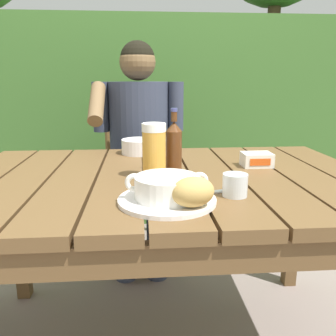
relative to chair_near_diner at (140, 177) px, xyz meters
The scene contains 13 objects.
dining_table 0.94m from the chair_near_diner, 84.05° to the right, with size 1.44×0.95×0.73m.
hedge_backdrop 0.97m from the chair_near_diner, 83.18° to the left, with size 3.82×0.93×2.53m.
chair_near_diner is the anchor object (origin of this frame).
person_eating 0.33m from the chair_near_diner, 90.80° to the right, with size 0.48×0.47×1.25m.
serving_plate 1.23m from the chair_near_diner, 86.46° to the right, with size 0.27×0.27×0.01m.
soup_bowl 1.24m from the chair_near_diner, 86.46° to the right, with size 0.22×0.17×0.07m.
bread_roll 1.31m from the chair_near_diner, 83.98° to the right, with size 0.13×0.12×0.08m.
beer_glass 1.02m from the chair_near_diner, 86.99° to the right, with size 0.08×0.08×0.18m.
beer_bottle 0.97m from the chair_near_diner, 82.17° to the right, with size 0.06×0.06×0.23m.
water_glass_small 1.23m from the chair_near_diner, 76.87° to the right, with size 0.07×0.07×0.06m.
butter_tub 0.98m from the chair_near_diner, 61.52° to the right, with size 0.11×0.09×0.05m.
table_knife 1.18m from the chair_near_diner, 80.24° to the right, with size 0.16×0.06×0.01m.
diner_bowl 0.62m from the chair_near_diner, 90.00° to the right, with size 0.15×0.15×0.06m.
Camera 1 is at (-0.09, -1.18, 1.06)m, focal length 37.87 mm.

